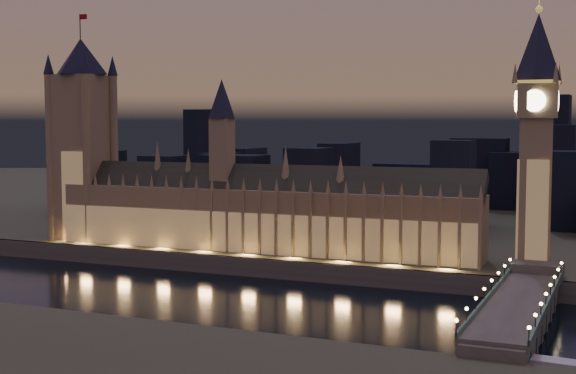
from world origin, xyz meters
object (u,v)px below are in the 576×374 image
at_px(elizabeth_tower, 536,119).
at_px(westminster_bridge, 520,311).
at_px(river_boat, 576,374).
at_px(palace_of_westminster, 259,210).
at_px(victoria_tower, 82,128).

bearing_deg(elizabeth_tower, westminster_bridge, -87.03).
xyz_separation_m(westminster_bridge, river_boat, (20.00, -46.71, -4.43)).
bearing_deg(palace_of_westminster, westminster_bridge, -27.84).
bearing_deg(elizabeth_tower, river_boat, -78.21).
xyz_separation_m(victoria_tower, westminster_bridge, (221.40, -65.36, -57.16)).
distance_m(palace_of_westminster, victoria_tower, 104.61).
distance_m(westminster_bridge, river_boat, 51.00).
distance_m(elizabeth_tower, westminster_bridge, 89.92).
bearing_deg(river_boat, palace_of_westminster, 142.05).
bearing_deg(elizabeth_tower, victoria_tower, -180.00).
distance_m(palace_of_westminster, westminster_bridge, 141.10).
relative_size(elizabeth_tower, westminster_bridge, 0.95).
relative_size(palace_of_westminster, river_boat, 4.70).
height_order(elizabeth_tower, river_boat, elizabeth_tower).
bearing_deg(palace_of_westminster, victoria_tower, 179.90).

